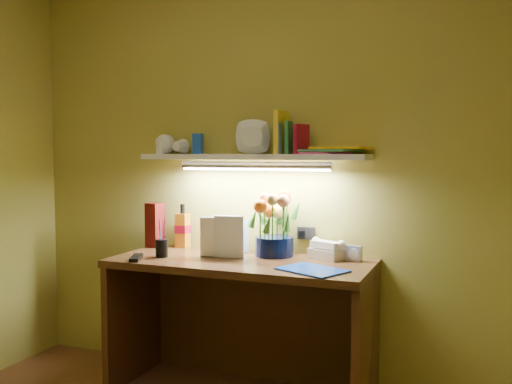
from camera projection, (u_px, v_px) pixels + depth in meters
desk at (241, 328)px, 3.08m from camera, size 1.40×0.60×0.75m
flower_bouquet at (274, 222)px, 3.15m from camera, size 0.26×0.26×0.37m
telephone at (328, 249)px, 3.08m from camera, size 0.22×0.20×0.11m
desk_clock at (354, 253)px, 3.01m from camera, size 0.09×0.06×0.08m
whisky_bottle at (183, 226)px, 3.44m from camera, size 0.07×0.07×0.26m
whisky_box at (155, 225)px, 3.46m from camera, size 0.10×0.10×0.27m
pen_cup at (162, 242)px, 3.13m from camera, size 0.08×0.08×0.17m
art_card at (232, 235)px, 3.28m from camera, size 0.20×0.10×0.19m
tv_remote at (136, 258)px, 3.06m from camera, size 0.11×0.18×0.02m
blue_folder at (312, 270)px, 2.77m from camera, size 0.37×0.33×0.01m
desk_book_a at (200, 237)px, 3.14m from camera, size 0.16×0.05×0.22m
desk_book_b at (214, 236)px, 3.13m from camera, size 0.17×0.03×0.23m
wall_shelf at (254, 151)px, 3.18m from camera, size 1.31×0.29×0.27m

